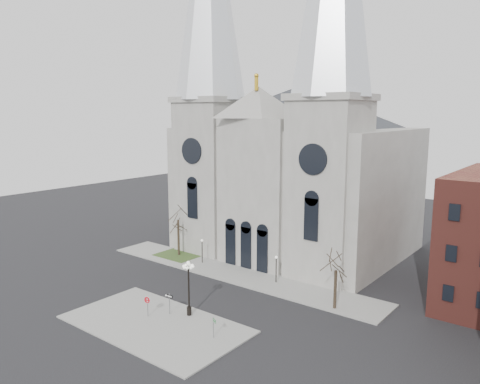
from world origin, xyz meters
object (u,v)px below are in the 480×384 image
Objects in this scene: globe_lamp at (189,281)px; one_way_sign at (169,300)px; stop_sign at (147,302)px; street_name_sign at (214,326)px.

one_way_sign is at bearing -148.81° from globe_lamp.
globe_lamp is at bearing 51.45° from stop_sign.
stop_sign reaches higher than street_name_sign.
globe_lamp is 2.90m from one_way_sign.
one_way_sign is 6.96m from street_name_sign.
one_way_sign is at bearing 61.59° from stop_sign.
globe_lamp is at bearing -178.35° from street_name_sign.
stop_sign is 2.17m from one_way_sign.
street_name_sign is (5.15, -2.13, -2.37)m from globe_lamp.
one_way_sign reaches higher than street_name_sign.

